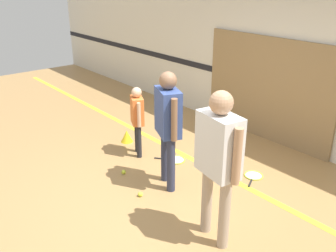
# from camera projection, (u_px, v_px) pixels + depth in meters

# --- Properties ---
(ground_plane) EXTENTS (16.00, 16.00, 0.00)m
(ground_plane) POSITION_uv_depth(u_px,v_px,m) (170.00, 190.00, 5.27)
(ground_plane) COLOR #A87F4C
(wall_back) EXTENTS (16.00, 0.07, 3.20)m
(wall_back) POSITION_uv_depth(u_px,v_px,m) (289.00, 54.00, 6.19)
(wall_back) COLOR silver
(wall_back) RESTS_ON ground_plane
(wall_panel) EXTENTS (2.64, 0.05, 1.84)m
(wall_panel) POSITION_uv_depth(u_px,v_px,m) (267.00, 89.00, 6.63)
(wall_panel) COLOR #93754C
(wall_panel) RESTS_ON ground_plane
(floor_stripe) EXTENTS (14.40, 0.10, 0.01)m
(floor_stripe) POSITION_uv_depth(u_px,v_px,m) (214.00, 170.00, 5.79)
(floor_stripe) COLOR yellow
(floor_stripe) RESTS_ON ground_plane
(person_instructor) EXTENTS (0.59, 0.42, 1.67)m
(person_instructor) POSITION_uv_depth(u_px,v_px,m) (168.00, 118.00, 5.01)
(person_instructor) COLOR #2D334C
(person_instructor) RESTS_ON ground_plane
(person_student_left) EXTENTS (0.40, 0.31, 1.17)m
(person_student_left) POSITION_uv_depth(u_px,v_px,m) (137.00, 114.00, 6.04)
(person_student_left) COLOR #232328
(person_student_left) RESTS_ON ground_plane
(person_student_right) EXTENTS (0.67, 0.35, 1.77)m
(person_student_right) POSITION_uv_depth(u_px,v_px,m) (218.00, 153.00, 3.92)
(person_student_right) COLOR tan
(person_student_right) RESTS_ON ground_plane
(racket_spare_on_floor) EXTENTS (0.50, 0.45, 0.03)m
(racket_spare_on_floor) POSITION_uv_depth(u_px,v_px,m) (175.00, 160.00, 6.11)
(racket_spare_on_floor) COLOR #C6D838
(racket_spare_on_floor) RESTS_ON ground_plane
(racket_second_spare) EXTENTS (0.38, 0.51, 0.03)m
(racket_second_spare) POSITION_uv_depth(u_px,v_px,m) (253.00, 176.00, 5.62)
(racket_second_spare) COLOR #C6D838
(racket_second_spare) RESTS_ON ground_plane
(tennis_ball_near_instructor) EXTENTS (0.07, 0.07, 0.07)m
(tennis_ball_near_instructor) POSITION_uv_depth(u_px,v_px,m) (140.00, 194.00, 5.11)
(tennis_ball_near_instructor) COLOR #CCE038
(tennis_ball_near_instructor) RESTS_ON ground_plane
(tennis_ball_by_spare_racket) EXTENTS (0.07, 0.07, 0.07)m
(tennis_ball_by_spare_racket) POSITION_uv_depth(u_px,v_px,m) (165.00, 158.00, 6.10)
(tennis_ball_by_spare_racket) COLOR #CCE038
(tennis_ball_by_spare_racket) RESTS_ON ground_plane
(tennis_ball_stray_left) EXTENTS (0.07, 0.07, 0.07)m
(tennis_ball_stray_left) POSITION_uv_depth(u_px,v_px,m) (124.00, 172.00, 5.68)
(tennis_ball_stray_left) COLOR #CCE038
(tennis_ball_stray_left) RESTS_ON ground_plane
(training_cone) EXTENTS (0.22, 0.22, 0.22)m
(training_cone) POSITION_uv_depth(u_px,v_px,m) (127.00, 136.00, 6.74)
(training_cone) COLOR yellow
(training_cone) RESTS_ON ground_plane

